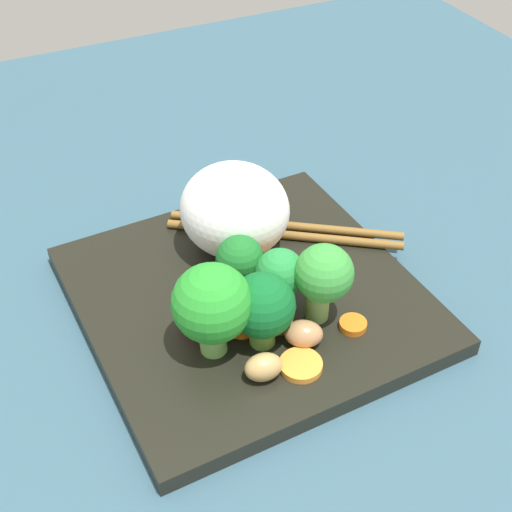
{
  "coord_description": "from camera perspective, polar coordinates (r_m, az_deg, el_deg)",
  "views": [
    {
      "loc": [
        -38.32,
        17.62,
        40.79
      ],
      "look_at": [
        1.61,
        -1.43,
        3.48
      ],
      "focal_mm": 50.44,
      "sensor_mm": 36.0,
      "label": 1
    }
  ],
  "objects": [
    {
      "name": "broccoli_floret_4",
      "position": [
        0.52,
        0.5,
        -4.05
      ],
      "size": [
        4.89,
        4.89,
        5.92
      ],
      "color": "#659A39",
      "rests_on": "square_plate"
    },
    {
      "name": "chopstick_pair",
      "position": [
        0.63,
        2.29,
        2.07
      ],
      "size": [
        13.39,
        18.27,
        0.76
      ],
      "rotation": [
        0.0,
        0.0,
        7.26
      ],
      "color": "brown",
      "rests_on": "square_plate"
    },
    {
      "name": "rice_mound",
      "position": [
        0.6,
        -1.71,
        3.68
      ],
      "size": [
        12.59,
        12.48,
        7.8
      ],
      "primitive_type": "ellipsoid",
      "rotation": [
        0.0,
        0.0,
        5.3
      ],
      "color": "white",
      "rests_on": "square_plate"
    },
    {
      "name": "chicken_piece_1",
      "position": [
        0.53,
        3.8,
        -6.17
      ],
      "size": [
        3.29,
        3.55,
        2.01
      ],
      "primitive_type": "ellipsoid",
      "rotation": [
        0.0,
        0.0,
        1.05
      ],
      "color": "tan",
      "rests_on": "square_plate"
    },
    {
      "name": "carrot_slice_0",
      "position": [
        0.58,
        5.27,
        -2.46
      ],
      "size": [
        2.64,
        2.64,
        0.47
      ],
      "primitive_type": "cylinder",
      "rotation": [
        0.0,
        0.0,
        6.05
      ],
      "color": "orange",
      "rests_on": "square_plate"
    },
    {
      "name": "broccoli_floret_2",
      "position": [
        0.5,
        -3.51,
        -3.9
      ],
      "size": [
        5.82,
        5.82,
        7.4
      ],
      "color": "#77B658",
      "rests_on": "square_plate"
    },
    {
      "name": "square_plate",
      "position": [
        0.58,
        -0.59,
        -3.38
      ],
      "size": [
        26.75,
        26.75,
        1.48
      ],
      "primitive_type": "cube",
      "rotation": [
        0.0,
        0.0,
        0.04
      ],
      "color": "black",
      "rests_on": "ground_plane"
    },
    {
      "name": "chicken_piece_2",
      "position": [
        0.56,
        -3.18,
        -2.89
      ],
      "size": [
        3.49,
        3.3,
        1.72
      ],
      "primitive_type": "ellipsoid",
      "rotation": [
        0.0,
        0.0,
        6.04
      ],
      "color": "tan",
      "rests_on": "square_plate"
    },
    {
      "name": "carrot_slice_4",
      "position": [
        0.55,
        1.94,
        -5.4
      ],
      "size": [
        2.42,
        2.42,
        0.43
      ],
      "primitive_type": "cylinder",
      "rotation": [
        0.0,
        0.0,
        1.35
      ],
      "color": "orange",
      "rests_on": "square_plate"
    },
    {
      "name": "pepper_chunk_0",
      "position": [
        0.55,
        -4.08,
        -4.29
      ],
      "size": [
        3.62,
        3.91,
        2.12
      ],
      "primitive_type": "cube",
      "rotation": [
        0.0,
        0.0,
        2.04
      ],
      "color": "red",
      "rests_on": "square_plate"
    },
    {
      "name": "ground_plane",
      "position": [
        0.59,
        -0.58,
        -4.6
      ],
      "size": [
        110.0,
        110.0,
        2.0
      ],
      "primitive_type": "cube",
      "color": "#325464"
    },
    {
      "name": "broccoli_floret_1",
      "position": [
        0.54,
        1.93,
        -1.54
      ],
      "size": [
        3.82,
        3.82,
        5.68
      ],
      "color": "#5F9F3B",
      "rests_on": "square_plate"
    },
    {
      "name": "broccoli_floret_0",
      "position": [
        0.55,
        -1.16,
        -0.65
      ],
      "size": [
        3.75,
        3.75,
        5.63
      ],
      "color": "#75AF4A",
      "rests_on": "square_plate"
    },
    {
      "name": "carrot_slice_5",
      "position": [
        0.52,
        3.59,
        -8.63
      ],
      "size": [
        4.41,
        4.41,
        0.51
      ],
      "primitive_type": "cylinder",
      "rotation": [
        0.0,
        0.0,
        3.99
      ],
      "color": "#FA9735",
      "rests_on": "square_plate"
    },
    {
      "name": "chicken_piece_0",
      "position": [
        0.51,
        0.6,
        -8.8
      ],
      "size": [
        2.3,
        2.97,
        2.07
      ],
      "primitive_type": "ellipsoid",
      "rotation": [
        0.0,
        0.0,
        1.45
      ],
      "color": "tan",
      "rests_on": "square_plate"
    },
    {
      "name": "carrot_slice_2",
      "position": [
        0.55,
        7.7,
        -5.42
      ],
      "size": [
        2.94,
        2.94,
        0.56
      ],
      "primitive_type": "cylinder",
      "rotation": [
        0.0,
        0.0,
        0.96
      ],
      "color": "orange",
      "rests_on": "square_plate"
    },
    {
      "name": "carrot_slice_1",
      "position": [
        0.55,
        -1.19,
        -5.55
      ],
      "size": [
        2.7,
        2.7,
        0.58
      ],
      "primitive_type": "cylinder",
      "rotation": [
        0.0,
        0.0,
        6.12
      ],
      "color": "orange",
      "rests_on": "square_plate"
    },
    {
      "name": "carrot_slice_3",
      "position": [
        0.59,
        3.21,
        -1.76
      ],
      "size": [
        2.45,
        2.45,
        0.53
      ],
      "primitive_type": "cylinder",
      "rotation": [
        0.0,
        0.0,
        1.59
      ],
      "color": "orange",
      "rests_on": "square_plate"
    },
    {
      "name": "pepper_chunk_1",
      "position": [
        0.57,
        0.6,
        -1.68
      ],
      "size": [
        3.51,
        3.31,
        2.0
      ],
      "primitive_type": "cube",
      "rotation": [
        0.0,
        0.0,
        3.67
      ],
      "color": "red",
      "rests_on": "square_plate"
    },
    {
      "name": "broccoli_floret_3",
      "position": [
        0.53,
        5.37,
        -1.6
      ],
      "size": [
        4.45,
        4.45,
        6.72
      ],
      "color": "#80AF59",
      "rests_on": "square_plate"
    }
  ]
}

